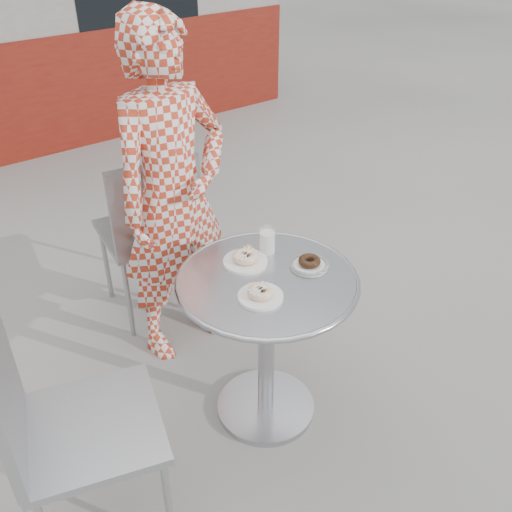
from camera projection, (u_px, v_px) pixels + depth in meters
ground at (264, 417)px, 2.64m from camera, size 60.00×60.00×0.00m
bistro_table at (267, 314)px, 2.37m from camera, size 0.74×0.74×0.75m
chair_far at (151, 263)px, 3.17m from camera, size 0.53×0.53×0.98m
chair_left at (96, 466)px, 2.06m from camera, size 0.59×0.59×0.99m
seated_person at (173, 198)px, 2.66m from camera, size 0.66×0.48×1.68m
plate_far at (246, 258)px, 2.36m from camera, size 0.19×0.19×0.05m
plate_near at (261, 294)px, 2.16m from camera, size 0.17×0.17×0.04m
plate_checker at (309, 264)px, 2.34m from camera, size 0.16×0.16×0.04m
milk_cup at (267, 241)px, 2.41m from camera, size 0.07×0.07×0.11m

